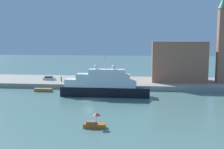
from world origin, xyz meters
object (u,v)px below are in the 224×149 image
(bell_tower, at_px, (223,36))
(parked_car, at_px, (49,78))
(person_figure, at_px, (61,79))
(mooring_bollard, at_px, (121,84))
(small_motorboat, at_px, (94,123))
(work_barge, at_px, (43,90))
(harbor_building, at_px, (178,61))
(large_yacht, at_px, (104,85))

(bell_tower, height_order, parked_car, bell_tower)
(person_figure, distance_m, mooring_bollard, 21.48)
(parked_car, bearing_deg, small_motorboat, -62.30)
(small_motorboat, xyz_separation_m, person_figure, (-19.52, 44.32, 1.47))
(work_barge, height_order, harbor_building, harbor_building)
(work_barge, distance_m, person_figure, 11.44)
(small_motorboat, xyz_separation_m, bell_tower, (33.33, 47.72, 15.90))
(harbor_building, xyz_separation_m, bell_tower, (13.44, -2.82, 8.48))
(parked_car, relative_size, mooring_bollard, 5.77)
(bell_tower, relative_size, parked_car, 6.60)
(small_motorboat, relative_size, bell_tower, 0.14)
(person_figure, bearing_deg, mooring_bollard, -13.54)
(large_yacht, xyz_separation_m, harbor_building, (22.47, 22.32, 5.20))
(harbor_building, relative_size, parked_car, 4.17)
(parked_car, bearing_deg, bell_tower, 0.60)
(work_barge, relative_size, mooring_bollard, 7.19)
(work_barge, relative_size, parked_car, 1.24)
(work_barge, distance_m, mooring_bollard, 23.95)
(large_yacht, relative_size, mooring_bollard, 33.15)
(small_motorboat, height_order, work_barge, small_motorboat)
(large_yacht, distance_m, person_figure, 23.39)
(large_yacht, bearing_deg, work_barge, 165.30)
(small_motorboat, distance_m, bell_tower, 60.34)
(small_motorboat, height_order, mooring_bollard, small_motorboat)
(bell_tower, relative_size, mooring_bollard, 38.08)
(harbor_building, bearing_deg, bell_tower, -11.84)
(person_figure, bearing_deg, harbor_building, 8.97)
(harbor_building, bearing_deg, large_yacht, -135.19)
(parked_car, xyz_separation_m, person_figure, (5.21, -2.79, 0.24))
(large_yacht, height_order, small_motorboat, large_yacht)
(harbor_building, height_order, person_figure, harbor_building)
(mooring_bollard, bearing_deg, work_barge, -165.36)
(work_barge, bearing_deg, large_yacht, -14.70)
(large_yacht, xyz_separation_m, small_motorboat, (2.58, -28.22, -2.22))
(bell_tower, height_order, mooring_bollard, bell_tower)
(large_yacht, distance_m, work_barge, 20.00)
(work_barge, height_order, mooring_bollard, mooring_bollard)
(large_yacht, relative_size, harbor_building, 1.38)
(work_barge, distance_m, parked_car, 14.26)
(harbor_building, xyz_separation_m, mooring_bollard, (-18.53, -11.25, -6.37))
(bell_tower, xyz_separation_m, person_figure, (-52.85, -3.40, -14.43))
(harbor_building, xyz_separation_m, person_figure, (-39.41, -6.22, -5.94))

